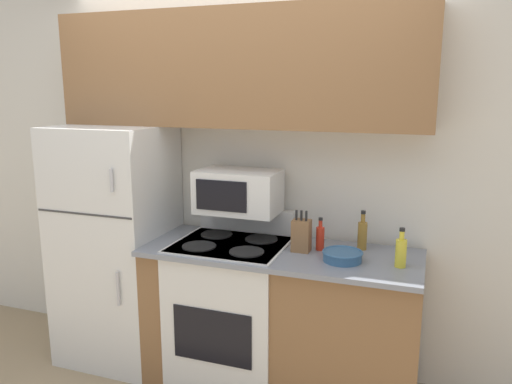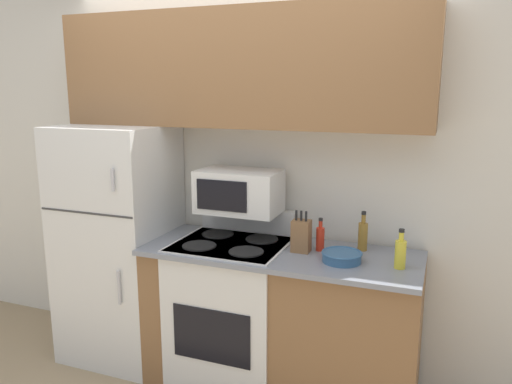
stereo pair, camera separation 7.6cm
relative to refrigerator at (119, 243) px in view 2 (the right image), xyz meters
The scene contains 11 objects.
wall_back 1.01m from the refrigerator, 22.71° to the left, with size 8.00×0.05×2.55m.
lower_cabinets 1.24m from the refrigerator, ahead, with size 1.66×0.64×0.91m.
refrigerator is the anchor object (origin of this frame).
upper_cabinets 1.44m from the refrigerator, 11.53° to the left, with size 2.37×0.31×0.71m.
stove 0.93m from the refrigerator, ahead, with size 0.69×0.62×1.08m.
microwave 0.96m from the refrigerator, ahead, with size 0.52×0.31×0.27m.
knife_block 1.32m from the refrigerator, ahead, with size 0.11×0.09×0.25m.
bowl 1.58m from the refrigerator, ahead, with size 0.23×0.23×0.06m.
bottle_vinegar 1.66m from the refrigerator, ahead, with size 0.06×0.06×0.24m.
bottle_hot_sauce 1.42m from the refrigerator, ahead, with size 0.05×0.05×0.20m.
bottle_cooking_spray 1.89m from the refrigerator, ahead, with size 0.06×0.06×0.22m.
Camera 2 is at (1.25, -2.43, 1.87)m, focal length 35.00 mm.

